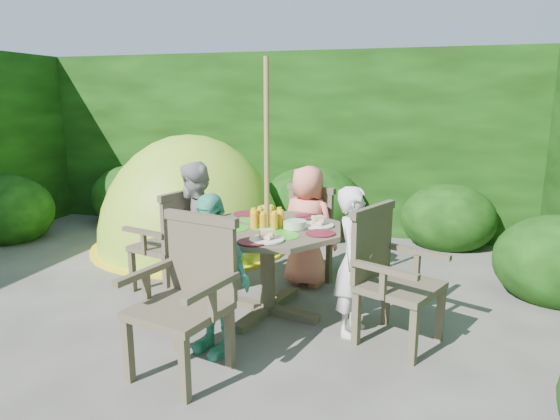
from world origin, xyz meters
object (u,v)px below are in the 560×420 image
(garden_chair_left, at_px, (171,240))
(dome_tent, at_px, (192,246))
(child_right, at_px, (354,261))
(parasol_pole, at_px, (267,191))
(child_back, at_px, (307,226))
(child_left, at_px, (194,231))
(child_front, at_px, (212,274))
(garden_chair_right, at_px, (390,274))
(garden_chair_front, at_px, (187,294))
(garden_chair_back, at_px, (318,229))
(patio_table, at_px, (268,240))

(garden_chair_left, bearing_deg, dome_tent, -145.92)
(child_right, relative_size, dome_tent, 0.42)
(parasol_pole, relative_size, child_right, 1.82)
(child_back, bearing_deg, dome_tent, -11.00)
(child_left, bearing_deg, dome_tent, -148.75)
(child_right, distance_m, child_left, 1.60)
(child_left, relative_size, child_front, 1.07)
(child_front, bearing_deg, garden_chair_left, 154.05)
(garden_chair_right, distance_m, garden_chair_front, 1.55)
(garden_chair_left, height_order, garden_chair_front, garden_chair_front)
(garden_chair_back, relative_size, child_left, 0.74)
(garden_chair_right, relative_size, child_right, 0.84)
(garden_chair_right, height_order, garden_chair_front, garden_chair_front)
(garden_chair_right, bearing_deg, garden_chair_back, 56.72)
(garden_chair_right, xyz_separation_m, dome_tent, (-2.63, 1.91, -0.54))
(garden_chair_right, xyz_separation_m, child_back, (-0.89, 1.01, 0.07))
(garden_chair_back, bearing_deg, child_front, 98.62)
(garden_chair_left, height_order, dome_tent, dome_tent)
(garden_chair_back, bearing_deg, patio_table, 99.14)
(garden_chair_left, height_order, child_right, child_right)
(garden_chair_front, xyz_separation_m, child_front, (0.06, 0.28, 0.05))
(parasol_pole, relative_size, garden_chair_left, 2.25)
(garden_chair_front, xyz_separation_m, dome_tent, (-1.32, 2.74, -0.56))
(garden_chair_right, xyz_separation_m, child_front, (-1.25, -0.55, 0.07))
(garden_chair_back, relative_size, dome_tent, 0.33)
(patio_table, distance_m, child_left, 0.80)
(child_back, bearing_deg, garden_chair_front, 93.52)
(parasol_pole, bearing_deg, garden_chair_back, 77.75)
(garden_chair_front, height_order, dome_tent, dome_tent)
(child_right, xyz_separation_m, child_back, (-0.60, 0.96, 0.01))
(garden_chair_front, height_order, child_right, child_right)
(garden_chair_left, distance_m, child_right, 1.90)
(child_right, height_order, child_front, child_front)
(garden_chair_front, bearing_deg, garden_chair_right, 45.95)
(garden_chair_back, xyz_separation_m, garden_chair_front, (-0.47, -2.13, 0.05))
(garden_chair_front, bearing_deg, child_back, 90.60)
(garden_chair_back, height_order, dome_tent, dome_tent)
(garden_chair_back, bearing_deg, parasol_pole, 98.89)
(garden_chair_front, relative_size, dome_tent, 0.36)
(garden_chair_left, bearing_deg, parasol_pole, 92.35)
(garden_chair_right, distance_m, dome_tent, 3.29)
(garden_chair_left, relative_size, child_left, 0.75)
(child_back, bearing_deg, child_right, 138.49)
(garden_chair_front, distance_m, child_back, 1.89)
(patio_table, distance_m, garden_chair_back, 1.11)
(child_right, xyz_separation_m, child_left, (-1.56, 0.36, 0.05))
(garden_chair_left, bearing_deg, child_right, 92.28)
(child_right, bearing_deg, garden_chair_back, 29.88)
(garden_chair_back, height_order, child_right, child_right)
(parasol_pole, xyz_separation_m, garden_chair_left, (-1.07, 0.24, -0.58))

